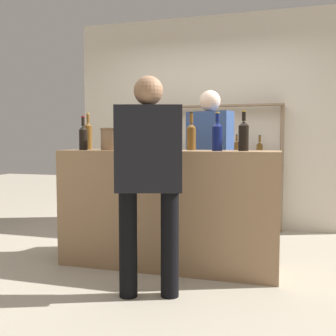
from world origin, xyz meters
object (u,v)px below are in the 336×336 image
(counter_bottle_1, at_px, (83,137))
(counter_bottle_2, at_px, (191,136))
(cork_jar, at_px, (156,142))
(customer_center, at_px, (149,171))
(ice_bucket, at_px, (113,139))
(server_behind_counter, at_px, (210,157))
(counter_bottle_4, at_px, (138,135))
(counter_bottle_5, at_px, (244,135))
(counter_bottle_0, at_px, (88,135))
(counter_bottle_3, at_px, (217,136))

(counter_bottle_1, xyz_separation_m, counter_bottle_2, (1.00, 0.21, 0.01))
(cork_jar, xyz_separation_m, customer_center, (0.19, -0.76, -0.20))
(counter_bottle_2, xyz_separation_m, customer_center, (-0.12, -0.86, -0.26))
(ice_bucket, xyz_separation_m, server_behind_counter, (0.80, 0.70, -0.19))
(counter_bottle_4, bearing_deg, counter_bottle_2, 33.58)
(counter_bottle_1, xyz_separation_m, counter_bottle_5, (1.49, 0.07, 0.01))
(counter_bottle_2, relative_size, ice_bucket, 1.51)
(counter_bottle_0, xyz_separation_m, customer_center, (0.94, -0.87, -0.27))
(counter_bottle_0, height_order, server_behind_counter, server_behind_counter)
(counter_bottle_2, distance_m, counter_bottle_5, 0.51)
(counter_bottle_0, height_order, customer_center, customer_center)
(cork_jar, relative_size, server_behind_counter, 0.09)
(customer_center, bearing_deg, counter_bottle_3, -48.32)
(counter_bottle_1, relative_size, server_behind_counter, 0.19)
(counter_bottle_0, relative_size, counter_bottle_2, 1.03)
(customer_center, bearing_deg, counter_bottle_1, 37.22)
(counter_bottle_5, relative_size, customer_center, 0.21)
(counter_bottle_3, distance_m, cork_jar, 0.60)
(counter_bottle_3, relative_size, counter_bottle_4, 0.90)
(counter_bottle_1, distance_m, counter_bottle_2, 1.02)
(customer_center, bearing_deg, counter_bottle_0, 30.85)
(counter_bottle_5, xyz_separation_m, server_behind_counter, (-0.41, 0.68, -0.22))
(counter_bottle_1, height_order, customer_center, customer_center)
(counter_bottle_0, relative_size, ice_bucket, 1.55)
(counter_bottle_5, bearing_deg, cork_jar, 176.67)
(counter_bottle_2, height_order, cork_jar, counter_bottle_2)
(counter_bottle_2, relative_size, counter_bottle_5, 1.02)
(counter_bottle_0, distance_m, server_behind_counter, 1.28)
(counter_bottle_0, distance_m, customer_center, 1.31)
(counter_bottle_3, bearing_deg, counter_bottle_5, 19.27)
(counter_bottle_2, height_order, ice_bucket, counter_bottle_2)
(counter_bottle_3, bearing_deg, counter_bottle_0, 170.36)
(counter_bottle_4, xyz_separation_m, counter_bottle_5, (0.91, 0.14, -0.00))
(counter_bottle_3, height_order, counter_bottle_4, counter_bottle_4)
(server_behind_counter, bearing_deg, counter_bottle_5, 47.33)
(counter_bottle_4, relative_size, counter_bottle_5, 1.07)
(counter_bottle_5, distance_m, customer_center, 0.98)
(counter_bottle_5, bearing_deg, counter_bottle_1, -177.20)
(ice_bucket, relative_size, server_behind_counter, 0.14)
(counter_bottle_3, bearing_deg, ice_bucket, 176.63)
(counter_bottle_1, distance_m, ice_bucket, 0.28)
(counter_bottle_3, distance_m, counter_bottle_5, 0.23)
(counter_bottle_1, distance_m, counter_bottle_4, 0.58)
(counter_bottle_5, xyz_separation_m, customer_center, (-0.62, -0.72, -0.26))
(counter_bottle_1, bearing_deg, cork_jar, 9.84)
(counter_bottle_4, relative_size, cork_jar, 2.42)
(counter_bottle_4, distance_m, counter_bottle_5, 0.92)
(counter_bottle_2, distance_m, ice_bucket, 0.74)
(counter_bottle_5, height_order, cork_jar, counter_bottle_5)
(counter_bottle_1, distance_m, counter_bottle_5, 1.49)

